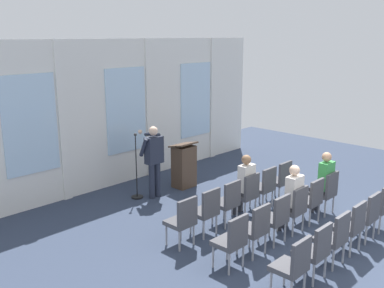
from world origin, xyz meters
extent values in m
plane|color=#2D384C|center=(0.00, 0.00, 0.00)|extent=(15.75, 15.75, 0.00)
cube|color=silver|center=(0.00, 6.06, 1.82)|extent=(9.51, 0.10, 3.64)
cube|color=silver|center=(-2.54, 6.00, 1.88)|extent=(1.21, 0.04, 2.13)
cube|color=silver|center=(-1.78, 6.00, 1.82)|extent=(0.20, 0.08, 3.64)
cube|color=silver|center=(0.00, 6.00, 1.88)|extent=(1.21, 0.04, 2.13)
cube|color=silver|center=(0.75, 6.00, 1.82)|extent=(0.20, 0.08, 3.64)
cube|color=silver|center=(2.54, 6.00, 1.88)|extent=(1.21, 0.04, 2.13)
cube|color=silver|center=(3.29, 6.00, 1.82)|extent=(0.20, 0.08, 3.64)
cylinder|color=#232838|center=(-0.39, 4.61, 0.42)|extent=(0.14, 0.14, 0.84)
cylinder|color=#232838|center=(-0.21, 4.61, 0.42)|extent=(0.14, 0.14, 0.84)
cube|color=#232838|center=(-0.30, 4.61, 1.15)|extent=(0.42, 0.22, 0.63)
cube|color=navy|center=(-0.30, 4.73, 1.23)|extent=(0.06, 0.01, 0.38)
sphere|color=beige|center=(-0.30, 4.62, 1.60)|extent=(0.21, 0.21, 0.21)
cylinder|color=#232838|center=(-0.54, 4.69, 1.24)|extent=(0.09, 0.28, 0.45)
cylinder|color=#232838|center=(-0.14, 4.75, 1.46)|extent=(0.15, 0.36, 0.15)
cylinder|color=#232838|center=(-0.18, 4.88, 1.47)|extent=(0.11, 0.34, 0.15)
sphere|color=beige|center=(-0.27, 5.14, 1.49)|extent=(0.10, 0.10, 0.10)
cylinder|color=black|center=(-0.61, 4.89, 0.01)|extent=(0.28, 0.28, 0.03)
cylinder|color=black|center=(-0.61, 4.89, 0.76)|extent=(0.02, 0.02, 1.45)
sphere|color=#262626|center=(-0.61, 4.89, 1.52)|extent=(0.07, 0.07, 0.07)
cube|color=#4C3828|center=(0.70, 4.65, 0.53)|extent=(0.52, 0.40, 1.05)
cube|color=#4C3828|center=(0.70, 4.67, 1.09)|extent=(0.60, 0.48, 0.14)
cylinder|color=#99999E|center=(-1.39, 2.63, 0.20)|extent=(0.04, 0.04, 0.40)
cylinder|color=#99999E|center=(-1.75, 2.63, 0.20)|extent=(0.04, 0.04, 0.40)
cylinder|color=#99999E|center=(-1.39, 2.29, 0.20)|extent=(0.04, 0.04, 0.40)
cylinder|color=#99999E|center=(-1.75, 2.29, 0.20)|extent=(0.04, 0.04, 0.40)
cube|color=#47474C|center=(-1.57, 2.46, 0.44)|extent=(0.46, 0.44, 0.08)
cube|color=#47474C|center=(-1.57, 2.27, 0.71)|extent=(0.46, 0.06, 0.46)
cylinder|color=#99999E|center=(-0.76, 2.63, 0.20)|extent=(0.04, 0.04, 0.40)
cylinder|color=#99999E|center=(-1.12, 2.63, 0.20)|extent=(0.04, 0.04, 0.40)
cylinder|color=#99999E|center=(-0.76, 2.29, 0.20)|extent=(0.04, 0.04, 0.40)
cylinder|color=#99999E|center=(-1.12, 2.29, 0.20)|extent=(0.04, 0.04, 0.40)
cube|color=#47474C|center=(-0.94, 2.46, 0.44)|extent=(0.46, 0.44, 0.08)
cube|color=#47474C|center=(-0.94, 2.27, 0.71)|extent=(0.46, 0.06, 0.46)
cylinder|color=#99999E|center=(-0.13, 2.63, 0.20)|extent=(0.04, 0.04, 0.40)
cylinder|color=#99999E|center=(-0.49, 2.63, 0.20)|extent=(0.04, 0.04, 0.40)
cylinder|color=#99999E|center=(-0.13, 2.29, 0.20)|extent=(0.04, 0.04, 0.40)
cylinder|color=#99999E|center=(-0.49, 2.29, 0.20)|extent=(0.04, 0.04, 0.40)
cube|color=#47474C|center=(-0.31, 2.46, 0.44)|extent=(0.46, 0.44, 0.08)
cube|color=#47474C|center=(-0.31, 2.27, 0.71)|extent=(0.46, 0.06, 0.46)
cylinder|color=#99999E|center=(0.49, 2.63, 0.20)|extent=(0.04, 0.04, 0.40)
cylinder|color=#99999E|center=(0.13, 2.63, 0.20)|extent=(0.04, 0.04, 0.40)
cylinder|color=#99999E|center=(0.49, 2.29, 0.20)|extent=(0.04, 0.04, 0.40)
cylinder|color=#99999E|center=(0.13, 2.29, 0.20)|extent=(0.04, 0.04, 0.40)
cube|color=#47474C|center=(0.31, 2.46, 0.44)|extent=(0.46, 0.44, 0.08)
cube|color=#47474C|center=(0.31, 2.27, 0.71)|extent=(0.46, 0.06, 0.46)
cylinder|color=#2D2D33|center=(0.22, 2.64, 0.22)|extent=(0.10, 0.10, 0.44)
cylinder|color=#2D2D33|center=(0.40, 2.64, 0.22)|extent=(0.10, 0.10, 0.44)
cube|color=#2D2D33|center=(0.31, 2.52, 0.50)|extent=(0.34, 0.36, 0.12)
cube|color=silver|center=(0.31, 2.41, 0.84)|extent=(0.36, 0.20, 0.56)
sphere|color=#8C6647|center=(0.31, 2.43, 1.23)|extent=(0.20, 0.20, 0.20)
cylinder|color=#99999E|center=(1.12, 2.63, 0.20)|extent=(0.04, 0.04, 0.40)
cylinder|color=#99999E|center=(0.76, 2.63, 0.20)|extent=(0.04, 0.04, 0.40)
cylinder|color=#99999E|center=(1.12, 2.29, 0.20)|extent=(0.04, 0.04, 0.40)
cylinder|color=#99999E|center=(0.76, 2.29, 0.20)|extent=(0.04, 0.04, 0.40)
cube|color=#47474C|center=(0.94, 2.46, 0.44)|extent=(0.46, 0.44, 0.08)
cube|color=#47474C|center=(0.94, 2.27, 0.71)|extent=(0.46, 0.06, 0.46)
cylinder|color=#99999E|center=(1.75, 2.63, 0.20)|extent=(0.04, 0.04, 0.40)
cylinder|color=#99999E|center=(1.39, 2.63, 0.20)|extent=(0.04, 0.04, 0.40)
cylinder|color=#99999E|center=(1.75, 2.29, 0.20)|extent=(0.04, 0.04, 0.40)
cylinder|color=#99999E|center=(1.39, 2.29, 0.20)|extent=(0.04, 0.04, 0.40)
cube|color=#47474C|center=(1.57, 2.46, 0.44)|extent=(0.46, 0.44, 0.08)
cube|color=#47474C|center=(1.57, 2.27, 0.71)|extent=(0.46, 0.06, 0.46)
cylinder|color=#99999E|center=(-1.39, 1.50, 0.20)|extent=(0.04, 0.04, 0.40)
cylinder|color=#99999E|center=(-1.75, 1.50, 0.20)|extent=(0.04, 0.04, 0.40)
cylinder|color=#99999E|center=(-1.39, 1.16, 0.20)|extent=(0.04, 0.04, 0.40)
cylinder|color=#99999E|center=(-1.75, 1.16, 0.20)|extent=(0.04, 0.04, 0.40)
cube|color=#47474C|center=(-1.57, 1.33, 0.44)|extent=(0.46, 0.44, 0.08)
cube|color=#47474C|center=(-1.57, 1.14, 0.71)|extent=(0.46, 0.06, 0.46)
cylinder|color=#99999E|center=(-0.76, 1.50, 0.20)|extent=(0.04, 0.04, 0.40)
cylinder|color=#99999E|center=(-1.12, 1.50, 0.20)|extent=(0.04, 0.04, 0.40)
cylinder|color=#99999E|center=(-0.76, 1.16, 0.20)|extent=(0.04, 0.04, 0.40)
cylinder|color=#99999E|center=(-1.12, 1.16, 0.20)|extent=(0.04, 0.04, 0.40)
cube|color=#47474C|center=(-0.94, 1.33, 0.44)|extent=(0.46, 0.44, 0.08)
cube|color=#47474C|center=(-0.94, 1.14, 0.71)|extent=(0.46, 0.06, 0.46)
cylinder|color=#99999E|center=(-0.13, 1.50, 0.20)|extent=(0.04, 0.04, 0.40)
cylinder|color=#99999E|center=(-0.49, 1.50, 0.20)|extent=(0.04, 0.04, 0.40)
cylinder|color=#99999E|center=(-0.13, 1.16, 0.20)|extent=(0.04, 0.04, 0.40)
cylinder|color=#99999E|center=(-0.49, 1.16, 0.20)|extent=(0.04, 0.04, 0.40)
cube|color=#47474C|center=(-0.31, 1.33, 0.44)|extent=(0.46, 0.44, 0.08)
cube|color=#47474C|center=(-0.31, 1.14, 0.71)|extent=(0.46, 0.06, 0.46)
cylinder|color=#99999E|center=(0.49, 1.50, 0.20)|extent=(0.04, 0.04, 0.40)
cylinder|color=#99999E|center=(0.13, 1.50, 0.20)|extent=(0.04, 0.04, 0.40)
cylinder|color=#99999E|center=(0.49, 1.16, 0.20)|extent=(0.04, 0.04, 0.40)
cylinder|color=#99999E|center=(0.13, 1.16, 0.20)|extent=(0.04, 0.04, 0.40)
cube|color=#47474C|center=(0.31, 1.33, 0.44)|extent=(0.46, 0.44, 0.08)
cube|color=#47474C|center=(0.31, 1.14, 0.71)|extent=(0.46, 0.06, 0.46)
cylinder|color=#2D2D33|center=(0.22, 1.51, 0.22)|extent=(0.10, 0.10, 0.44)
cylinder|color=#2D2D33|center=(0.40, 1.51, 0.22)|extent=(0.10, 0.10, 0.44)
cube|color=#2D2D33|center=(0.31, 1.39, 0.50)|extent=(0.34, 0.36, 0.12)
cube|color=silver|center=(0.31, 1.28, 0.85)|extent=(0.36, 0.20, 0.58)
sphere|color=beige|center=(0.31, 1.30, 1.25)|extent=(0.20, 0.20, 0.20)
cylinder|color=#99999E|center=(1.12, 1.50, 0.20)|extent=(0.04, 0.04, 0.40)
cylinder|color=#99999E|center=(0.76, 1.50, 0.20)|extent=(0.04, 0.04, 0.40)
cylinder|color=#99999E|center=(1.12, 1.16, 0.20)|extent=(0.04, 0.04, 0.40)
cylinder|color=#99999E|center=(0.76, 1.16, 0.20)|extent=(0.04, 0.04, 0.40)
cube|color=#47474C|center=(0.94, 1.33, 0.44)|extent=(0.46, 0.44, 0.08)
cube|color=#47474C|center=(0.94, 1.14, 0.71)|extent=(0.46, 0.06, 0.46)
cylinder|color=#99999E|center=(1.75, 1.50, 0.20)|extent=(0.04, 0.04, 0.40)
cylinder|color=#99999E|center=(1.39, 1.50, 0.20)|extent=(0.04, 0.04, 0.40)
cylinder|color=#99999E|center=(1.75, 1.16, 0.20)|extent=(0.04, 0.04, 0.40)
cylinder|color=#99999E|center=(1.39, 1.16, 0.20)|extent=(0.04, 0.04, 0.40)
cube|color=#47474C|center=(1.57, 1.33, 0.44)|extent=(0.46, 0.44, 0.08)
cube|color=#47474C|center=(1.57, 1.14, 0.71)|extent=(0.46, 0.06, 0.46)
cylinder|color=#2D2D33|center=(1.48, 1.51, 0.22)|extent=(0.10, 0.10, 0.44)
cylinder|color=#2D2D33|center=(1.66, 1.51, 0.22)|extent=(0.10, 0.10, 0.44)
cube|color=#2D2D33|center=(1.57, 1.39, 0.50)|extent=(0.34, 0.36, 0.12)
cube|color=green|center=(1.57, 1.28, 0.85)|extent=(0.36, 0.20, 0.59)
sphere|color=tan|center=(1.57, 1.30, 1.26)|extent=(0.20, 0.20, 0.20)
cylinder|color=#99999E|center=(-1.39, 0.37, 0.20)|extent=(0.04, 0.04, 0.40)
cylinder|color=#99999E|center=(-1.75, 0.37, 0.20)|extent=(0.04, 0.04, 0.40)
cylinder|color=#99999E|center=(-1.39, 0.03, 0.20)|extent=(0.04, 0.04, 0.40)
cube|color=#47474C|center=(-1.57, 0.20, 0.44)|extent=(0.46, 0.44, 0.08)
cube|color=#47474C|center=(-1.57, 0.01, 0.71)|extent=(0.46, 0.06, 0.46)
cylinder|color=#99999E|center=(-0.76, 0.37, 0.20)|extent=(0.04, 0.04, 0.40)
cylinder|color=#99999E|center=(-1.12, 0.37, 0.20)|extent=(0.04, 0.04, 0.40)
cylinder|color=#99999E|center=(-0.76, 0.03, 0.20)|extent=(0.04, 0.04, 0.40)
cylinder|color=#99999E|center=(-1.12, 0.03, 0.20)|extent=(0.04, 0.04, 0.40)
cube|color=#47474C|center=(-0.94, 0.20, 0.44)|extent=(0.46, 0.44, 0.08)
cube|color=#47474C|center=(-0.94, 0.01, 0.71)|extent=(0.46, 0.06, 0.46)
cylinder|color=#99999E|center=(-0.13, 0.37, 0.20)|extent=(0.04, 0.04, 0.40)
cylinder|color=#99999E|center=(-0.49, 0.37, 0.20)|extent=(0.04, 0.04, 0.40)
cylinder|color=#99999E|center=(-0.13, 0.03, 0.20)|extent=(0.04, 0.04, 0.40)
cylinder|color=#99999E|center=(-0.49, 0.03, 0.20)|extent=(0.04, 0.04, 0.40)
cube|color=#47474C|center=(-0.31, 0.20, 0.44)|extent=(0.46, 0.44, 0.08)
cube|color=#47474C|center=(-0.31, 0.01, 0.71)|extent=(0.46, 0.06, 0.46)
cylinder|color=#99999E|center=(0.49, 0.37, 0.20)|extent=(0.04, 0.04, 0.40)
cylinder|color=#99999E|center=(0.13, 0.37, 0.20)|extent=(0.04, 0.04, 0.40)
cylinder|color=#99999E|center=(0.49, 0.03, 0.20)|extent=(0.04, 0.04, 0.40)
cylinder|color=#99999E|center=(0.13, 0.03, 0.20)|extent=(0.04, 0.04, 0.40)
cube|color=#47474C|center=(0.31, 0.20, 0.44)|extent=(0.46, 0.44, 0.08)
cube|color=#47474C|center=(0.31, 0.01, 0.71)|extent=(0.46, 0.06, 0.46)
cylinder|color=#99999E|center=(1.12, 0.37, 0.20)|extent=(0.04, 0.04, 0.40)
cylinder|color=#99999E|center=(0.76, 0.37, 0.20)|extent=(0.04, 0.04, 0.40)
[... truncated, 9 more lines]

